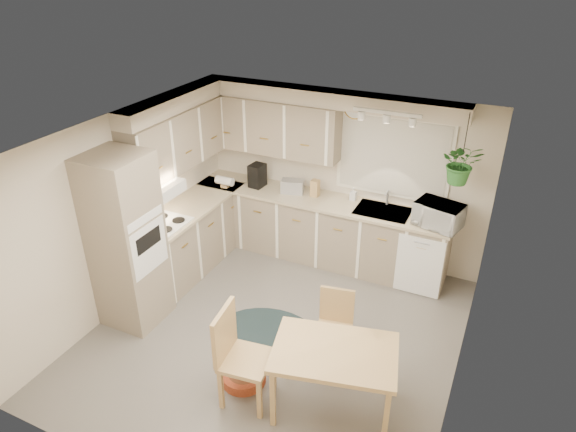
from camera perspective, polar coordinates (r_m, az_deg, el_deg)
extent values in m
plane|color=#5E5853|center=(6.13, -1.50, -13.12)|extent=(4.20, 4.20, 0.00)
plane|color=white|center=(4.90, -1.84, 8.52)|extent=(4.20, 4.20, 0.00)
cube|color=beige|center=(7.15, 5.91, 4.50)|extent=(4.00, 0.04, 2.40)
cube|color=beige|center=(4.06, -15.66, -17.56)|extent=(4.00, 0.04, 2.40)
cube|color=beige|center=(6.46, -17.72, 0.57)|extent=(0.04, 4.20, 2.40)
cube|color=beige|center=(5.00, 19.56, -8.40)|extent=(0.04, 4.20, 2.40)
cube|color=gray|center=(7.23, -10.58, -2.26)|extent=(0.60, 1.85, 0.90)
cube|color=gray|center=(7.29, 3.34, -1.49)|extent=(3.60, 0.60, 0.90)
cube|color=tan|center=(7.00, -10.84, 1.05)|extent=(0.64, 1.89, 0.04)
cube|color=tan|center=(7.06, 3.42, 1.79)|extent=(3.64, 0.64, 0.04)
cube|color=gray|center=(6.10, -17.51, -2.74)|extent=(0.65, 0.65, 2.10)
cube|color=white|center=(5.90, -15.18, -3.45)|extent=(0.02, 0.56, 0.58)
cube|color=gray|center=(6.82, -11.86, 8.50)|extent=(0.35, 2.00, 0.75)
cube|color=gray|center=(7.14, -2.01, 9.97)|extent=(2.00, 0.35, 0.75)
cube|color=beige|center=(6.69, -12.44, 12.35)|extent=(0.30, 2.00, 0.20)
cube|color=beige|center=(6.72, 4.28, 12.97)|extent=(3.60, 0.30, 0.20)
cube|color=white|center=(6.58, -13.63, -0.84)|extent=(0.52, 0.58, 0.02)
cube|color=white|center=(6.39, -14.22, 2.77)|extent=(0.40, 0.60, 0.14)
cube|color=beige|center=(6.80, 11.57, 6.43)|extent=(1.40, 0.02, 1.00)
cube|color=white|center=(6.80, 11.59, 6.46)|extent=(1.50, 0.02, 1.10)
cube|color=#ABADB3|center=(6.84, 10.45, 0.24)|extent=(0.70, 0.48, 0.10)
cube|color=white|center=(6.72, 14.31, -5.48)|extent=(0.58, 0.02, 0.83)
cube|color=white|center=(6.08, 10.96, 11.23)|extent=(0.80, 0.04, 0.04)
cylinder|color=gold|center=(6.75, 7.45, 11.83)|extent=(0.30, 0.03, 0.30)
cube|color=tan|center=(5.15, 5.05, -17.66)|extent=(1.29, 1.00, 0.72)
cube|color=tan|center=(5.12, -4.60, -15.45)|extent=(0.54, 0.54, 1.04)
cube|color=tan|center=(5.59, 5.05, -12.51)|extent=(0.45, 0.45, 0.83)
ellipsoid|color=black|center=(6.16, -2.29, -12.84)|extent=(1.29, 1.03, 0.01)
cylinder|color=#A64821|center=(5.61, -4.93, -17.36)|extent=(0.59, 0.59, 0.11)
imported|color=white|center=(6.54, 16.42, 0.40)|extent=(0.62, 0.44, 0.38)
imported|color=white|center=(7.04, 7.24, 2.08)|extent=(0.08, 0.18, 0.08)
imported|color=#2C6C2B|center=(6.27, 18.64, 5.10)|extent=(0.56, 0.60, 0.39)
cube|color=black|center=(7.36, -3.44, 4.52)|extent=(0.21, 0.25, 0.33)
cube|color=#ABADB3|center=(7.18, 0.51, 3.32)|extent=(0.35, 0.25, 0.19)
cube|color=tan|center=(7.08, 3.03, 3.11)|extent=(0.11, 0.11, 0.24)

